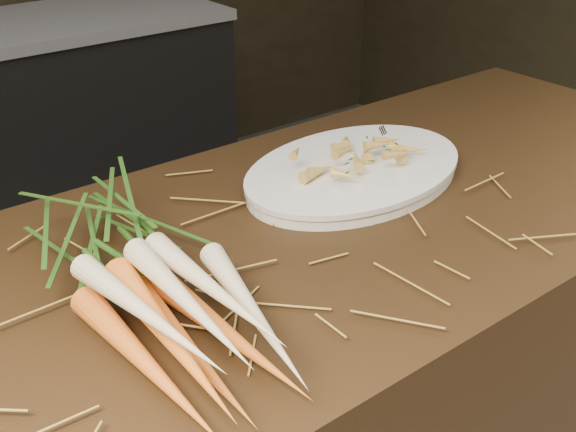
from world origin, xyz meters
The scene contains 5 objects.
straw_bedding centered at (0.00, 0.30, 0.91)m, with size 1.40×0.60×0.02m, color olive, non-canonical shape.
root_veg_bunch centered at (-0.05, 0.30, 0.95)m, with size 0.22×0.59×0.11m.
serving_platter centered at (0.44, 0.38, 0.91)m, with size 0.45×0.30×0.02m, color white, non-canonical shape.
roasted_veg_heap centered at (0.44, 0.38, 0.95)m, with size 0.22×0.16×0.05m, color #B08D32, non-canonical shape.
serving_fork centered at (0.60, 0.37, 0.93)m, with size 0.02×0.17×0.00m, color silver.
Camera 1 is at (-0.38, -0.47, 1.46)m, focal length 45.00 mm.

